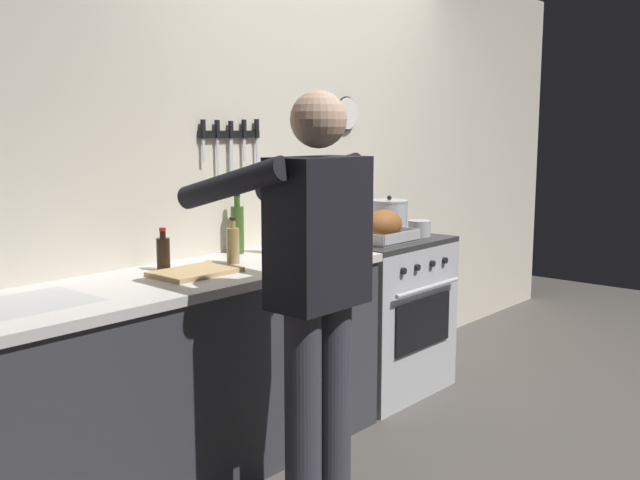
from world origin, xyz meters
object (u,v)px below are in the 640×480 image
object	(u,v)px
stove	(378,314)
bottle_olive_oil	(237,228)
stock_pot	(389,216)
cutting_board	(195,272)
bottle_soy_sauce	(163,253)
bottle_vinegar	(233,244)
bottle_cooking_oil	(273,233)
roasting_pan	(384,227)
person_cook	(314,281)
saucepan	(419,228)

from	to	relation	value
stove	bottle_olive_oil	bearing A→B (deg)	164.81
stock_pot	bottle_olive_oil	bearing A→B (deg)	173.76
cutting_board	bottle_olive_oil	size ratio (longest dim) A/B	1.18
cutting_board	bottle_soy_sauce	world-z (taller)	bottle_soy_sauce
cutting_board	bottle_vinegar	bearing A→B (deg)	12.51
stock_pot	bottle_cooking_oil	size ratio (longest dim) A/B	0.92
roasting_pan	bottle_soy_sauce	size ratio (longest dim) A/B	1.84
stove	person_cook	xyz separation A→B (m)	(-1.32, -0.67, 0.50)
stove	saucepan	xyz separation A→B (m)	(0.22, -0.13, 0.50)
saucepan	bottle_olive_oil	size ratio (longest dim) A/B	0.43
roasting_pan	cutting_board	bearing A→B (deg)	176.42
bottle_olive_oil	bottle_cooking_oil	bearing A→B (deg)	-49.62
stove	stock_pot	xyz separation A→B (m)	(0.26, 0.11, 0.55)
saucepan	bottle_soy_sauce	size ratio (longest dim) A/B	0.69
stock_pot	roasting_pan	bearing A→B (deg)	-148.70
stock_pot	person_cook	bearing A→B (deg)	-153.73
cutting_board	bottle_vinegar	distance (m)	0.30
cutting_board	bottle_olive_oil	world-z (taller)	bottle_olive_oil
roasting_pan	stock_pot	world-z (taller)	stock_pot
roasting_pan	bottle_cooking_oil	distance (m)	0.70
roasting_pan	saucepan	size ratio (longest dim) A/B	2.66
bottle_cooking_oil	bottle_vinegar	xyz separation A→B (m)	(-0.33, -0.06, -0.01)
stove	saucepan	world-z (taller)	saucepan
stock_pot	bottle_soy_sauce	bearing A→B (deg)	178.76
saucepan	bottle_olive_oil	distance (m)	1.16
bottle_cooking_oil	saucepan	bearing A→B (deg)	-13.34
saucepan	bottle_soy_sauce	world-z (taller)	bottle_soy_sauce
person_cook	bottle_soy_sauce	xyz separation A→B (m)	(-0.08, 0.82, 0.03)
cutting_board	bottle_soy_sauce	xyz separation A→B (m)	(-0.04, 0.17, 0.07)
bottle_olive_oil	bottle_vinegar	bearing A→B (deg)	-137.01
person_cook	bottle_olive_oil	xyz separation A→B (m)	(0.45, 0.91, 0.08)
roasting_pan	saucepan	world-z (taller)	roasting_pan
bottle_olive_oil	stove	bearing A→B (deg)	-15.19
stove	cutting_board	bearing A→B (deg)	-179.07
bottle_vinegar	roasting_pan	bearing A→B (deg)	-8.06
cutting_board	bottle_cooking_oil	size ratio (longest dim) A/B	1.45
stock_pot	bottle_soy_sauce	world-z (taller)	stock_pot
roasting_pan	bottle_soy_sauce	world-z (taller)	bottle_soy_sauce
saucepan	cutting_board	world-z (taller)	saucepan
cutting_board	person_cook	bearing A→B (deg)	-86.22
bottle_soy_sauce	bottle_cooking_oil	world-z (taller)	bottle_cooking_oil
stove	bottle_vinegar	world-z (taller)	bottle_vinegar
stove	roasting_pan	bearing A→B (deg)	-132.05
roasting_pan	bottle_vinegar	distance (m)	1.01
cutting_board	bottle_vinegar	world-z (taller)	bottle_vinegar
bottle_soy_sauce	bottle_olive_oil	distance (m)	0.54
person_cook	saucepan	distance (m)	1.64
bottle_soy_sauce	person_cook	bearing A→B (deg)	-84.45
stock_pot	bottle_olive_oil	world-z (taller)	bottle_olive_oil
saucepan	bottle_olive_oil	xyz separation A→B (m)	(-1.10, 0.37, 0.08)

